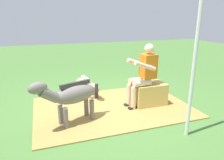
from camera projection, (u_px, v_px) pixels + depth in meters
ground_plane at (104, 105)px, 4.78m from camera, size 24.00×24.00×0.00m
hay_patch at (113, 107)px, 4.65m from camera, size 3.32×2.22×0.02m
hay_bale at (149, 94)px, 4.74m from camera, size 0.72×0.46×0.51m
person_seated at (143, 73)px, 4.53m from camera, size 0.68×0.45×1.39m
pony_standing at (71, 95)px, 3.79m from camera, size 1.29×0.67×0.93m
pony_lying at (86, 86)px, 5.52m from camera, size 0.54×1.36×0.42m
tent_pole_left at (194, 62)px, 3.23m from camera, size 0.06×0.06×2.52m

